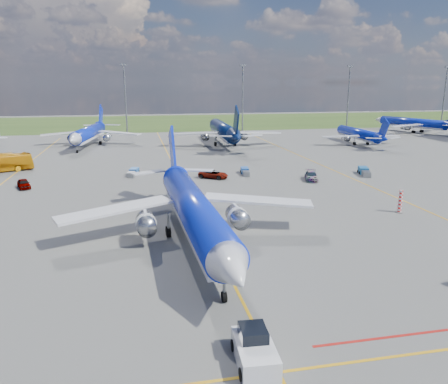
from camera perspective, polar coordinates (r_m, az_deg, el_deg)
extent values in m
plane|color=#555552|center=(45.07, -1.05, -7.47)|extent=(400.00, 400.00, 0.00)
cube|color=#2D4719|center=(192.09, -9.38, 8.97)|extent=(400.00, 80.00, 0.01)
cube|color=orange|center=(73.52, -5.34, 1.02)|extent=(0.25, 160.00, 0.02)
cube|color=orange|center=(27.98, 7.09, -22.33)|extent=(60.00, 0.25, 0.02)
cube|color=orange|center=(85.86, -26.45, 1.49)|extent=(0.25, 120.00, 0.02)
cube|color=orange|center=(91.03, 13.07, 3.25)|extent=(0.25, 120.00, 0.02)
cube|color=#A5140F|center=(32.52, 20.05, -17.47)|extent=(10.00, 0.25, 0.02)
cylinder|color=slate|center=(151.34, -12.74, 11.65)|extent=(0.50, 0.50, 22.00)
cube|color=slate|center=(151.35, -12.98, 15.93)|extent=(2.20, 0.50, 0.80)
cylinder|color=slate|center=(155.93, 2.44, 12.04)|extent=(0.50, 0.50, 22.00)
cube|color=slate|center=(155.93, 2.49, 16.19)|extent=(2.20, 0.50, 0.80)
cylinder|color=slate|center=(170.06, 15.92, 11.70)|extent=(0.50, 0.50, 22.00)
cube|color=slate|center=(170.07, 16.19, 15.50)|extent=(2.20, 0.50, 0.80)
cylinder|color=slate|center=(191.65, 26.81, 10.96)|extent=(0.50, 0.50, 22.00)
cube|color=slate|center=(191.66, 27.20, 14.32)|extent=(2.20, 0.50, 0.80)
cylinder|color=red|center=(61.48, 22.02, -1.14)|extent=(0.50, 0.50, 3.00)
cube|color=silver|center=(28.21, 4.05, -20.27)|extent=(2.49, 4.42, 1.33)
cube|color=black|center=(28.21, 3.81, -18.03)|extent=(1.74, 1.93, 0.92)
cube|color=slate|center=(30.45, 2.94, -17.65)|extent=(0.40, 2.47, 0.20)
imported|color=#999999|center=(77.47, -24.70, 1.00)|extent=(3.06, 4.67, 1.48)
imported|color=#999999|center=(77.70, -1.40, 2.34)|extent=(5.77, 4.94, 1.47)
imported|color=#999999|center=(77.69, 11.33, 2.08)|extent=(3.66, 5.61, 1.51)
cube|color=#1B4EA6|center=(82.29, 2.72, 2.84)|extent=(1.69, 2.66, 1.05)
cube|color=slate|center=(79.89, 2.90, 2.43)|extent=(1.42, 2.06, 0.86)
cube|color=#1A509C|center=(83.09, -11.65, 2.69)|extent=(1.94, 2.86, 1.11)
cube|color=slate|center=(80.62, -12.04, 2.25)|extent=(1.61, 2.22, 0.90)
cube|color=#185792|center=(85.91, 17.73, 2.72)|extent=(2.37, 3.22, 1.22)
cube|color=slate|center=(83.16, 18.09, 2.25)|extent=(1.95, 2.52, 1.00)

